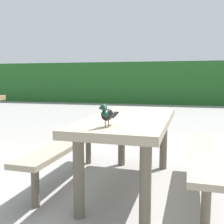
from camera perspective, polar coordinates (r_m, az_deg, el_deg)
The scene contains 4 objects.
ground_plane at distance 2.69m, azimuth 8.66°, elevation -17.56°, with size 60.00×60.00×0.00m, color gray.
hedge_wall at distance 12.64m, azimuth 13.07°, elevation 5.94°, with size 28.00×1.69×1.83m, color #235B23.
picnic_table_foreground at distance 2.75m, azimuth 3.87°, elevation -4.70°, with size 1.74×1.83×0.74m.
bird_grackle at distance 2.09m, azimuth -1.12°, elevation -0.44°, with size 0.11×0.28×0.18m.
Camera 1 is at (0.21, -2.44, 1.11)m, focal length 43.80 mm.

